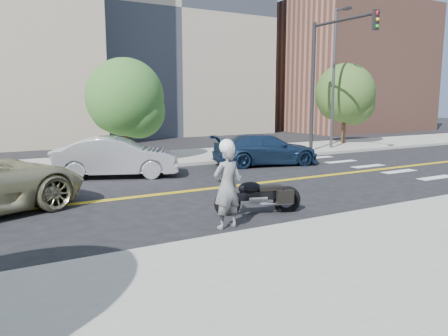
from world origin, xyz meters
TOP-DOWN VIEW (x-y plane):
  - ground_plane at (0.00, 0.00)m, footprint 120.00×120.00m
  - sidewalk_near at (0.00, -7.50)m, footprint 60.00×5.00m
  - sidewalk_far at (0.00, 7.50)m, footprint 60.00×5.00m
  - building_mid at (8.00, 26.00)m, footprint 18.00×14.00m
  - building_right at (26.00, 20.00)m, footprint 14.00×12.00m
  - lamp_post at (12.00, 6.50)m, footprint 0.16×0.16m
  - traffic_light at (10.00, 5.08)m, footprint 0.28×4.50m
  - motorcyclist at (-1.43, -4.25)m, footprint 0.79×0.58m
  - motorcycle at (-0.03, -3.53)m, footprint 2.41×1.33m
  - parked_car_silver at (-1.74, 3.86)m, footprint 5.06×3.32m
  - parked_car_blue at (5.16, 3.55)m, footprint 5.28×3.09m
  - tree_far_a at (-0.35, 7.01)m, footprint 3.59×3.59m
  - tree_far_b at (14.73, 8.27)m, footprint 3.87×3.87m

SIDE VIEW (x-z plane):
  - ground_plane at x=0.00m, z-range 0.00..0.00m
  - sidewalk_near at x=0.00m, z-range 0.00..0.15m
  - sidewalk_far at x=0.00m, z-range 0.00..0.15m
  - motorcycle at x=-0.03m, z-range 0.00..1.41m
  - parked_car_blue at x=5.16m, z-range 0.00..1.44m
  - parked_car_silver at x=-1.74m, z-range 0.00..1.57m
  - motorcyclist at x=-1.43m, z-range 0.00..2.12m
  - tree_far_a at x=-0.35m, z-range 0.65..5.57m
  - tree_far_b at x=14.73m, z-range 0.73..6.08m
  - lamp_post at x=12.00m, z-range 0.15..8.15m
  - traffic_light at x=10.00m, z-range 1.17..8.17m
  - building_right at x=26.00m, z-range 0.00..12.00m
  - building_mid at x=8.00m, z-range 0.00..20.00m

